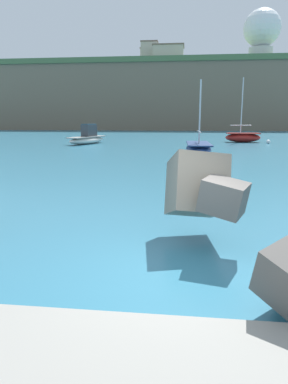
% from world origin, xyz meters
% --- Properties ---
extents(ground_plane, '(400.00, 400.00, 0.00)m').
position_xyz_m(ground_plane, '(0.00, 0.00, 0.00)').
color(ground_plane, '#2D6B84').
extents(breakwater_jetty, '(32.40, 7.01, 2.14)m').
position_xyz_m(breakwater_jetty, '(0.49, 1.33, 0.94)').
color(breakwater_jetty, '#3D3A38').
rests_on(breakwater_jetty, ground).
extents(boat_near_centre, '(3.41, 6.29, 2.20)m').
position_xyz_m(boat_near_centre, '(-10.64, 31.97, 0.67)').
color(boat_near_centre, beige).
rests_on(boat_near_centre, ground).
extents(boat_near_right, '(2.05, 6.06, 5.59)m').
position_xyz_m(boat_near_right, '(1.14, 21.64, 0.50)').
color(boat_near_right, navy).
rests_on(boat_near_right, ground).
extents(boat_mid_right, '(4.07, 2.04, 7.38)m').
position_xyz_m(boat_mid_right, '(6.85, 36.89, 0.61)').
color(boat_mid_right, maroon).
rests_on(boat_mid_right, ground).
extents(mooring_buoy_inner, '(0.44, 0.44, 0.44)m').
position_xyz_m(mooring_buoy_inner, '(1.22, 14.60, 0.22)').
color(mooring_buoy_inner, yellow).
rests_on(mooring_buoy_inner, ground).
extents(mooring_buoy_middle, '(0.44, 0.44, 0.44)m').
position_xyz_m(mooring_buoy_middle, '(9.31, 34.72, 0.22)').
color(mooring_buoy_middle, silver).
rests_on(mooring_buoy_middle, ground).
extents(headland_bluff, '(79.00, 34.41, 16.39)m').
position_xyz_m(headland_bluff, '(-9.58, 92.80, 8.22)').
color(headland_bluff, '#756651').
rests_on(headland_bluff, ground).
extents(radar_dome, '(8.89, 8.89, 12.18)m').
position_xyz_m(radar_dome, '(17.80, 87.38, 23.32)').
color(radar_dome, silver).
rests_on(radar_dome, headland_bluff).
extents(station_building_west, '(7.87, 6.19, 4.37)m').
position_xyz_m(station_building_west, '(-4.73, 88.03, 18.59)').
color(station_building_west, '#B2ADA3').
rests_on(station_building_west, headland_bluff).
extents(station_building_central, '(4.54, 4.62, 6.26)m').
position_xyz_m(station_building_central, '(-9.98, 92.54, 19.54)').
color(station_building_central, '#B2ADA3').
rests_on(station_building_central, headland_bluff).
extents(station_building_east, '(6.70, 6.56, 5.64)m').
position_xyz_m(station_building_east, '(-9.81, 99.26, 19.23)').
color(station_building_east, beige).
rests_on(station_building_east, headland_bluff).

